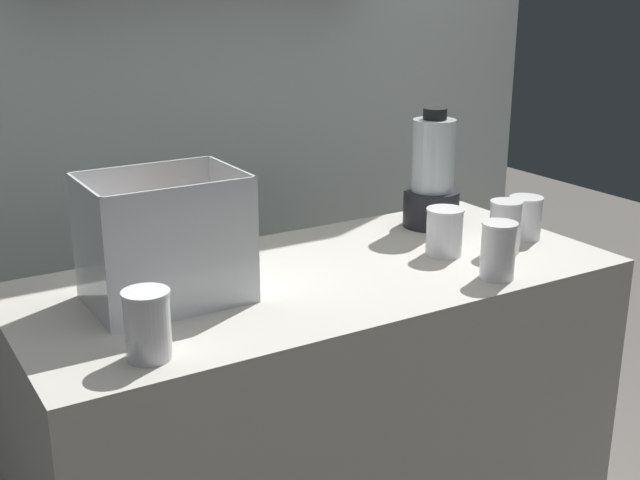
% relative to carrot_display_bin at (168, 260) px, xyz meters
% --- Properties ---
extents(counter, '(1.40, 0.64, 0.90)m').
position_rel_carrot_display_bin_xyz_m(counter, '(0.36, -0.03, -0.54)').
color(counter, beige).
rests_on(counter, ground_plane).
extents(back_wall_unit, '(2.60, 0.24, 2.50)m').
position_rel_carrot_display_bin_xyz_m(back_wall_unit, '(0.36, 0.73, 0.28)').
color(back_wall_unit, silver).
rests_on(back_wall_unit, ground_plane).
extents(carrot_display_bin, '(0.32, 0.24, 0.27)m').
position_rel_carrot_display_bin_xyz_m(carrot_display_bin, '(0.00, 0.00, 0.00)').
color(carrot_display_bin, white).
rests_on(carrot_display_bin, counter).
extents(blender_pitcher, '(0.15, 0.15, 0.32)m').
position_rel_carrot_display_bin_xyz_m(blender_pitcher, '(0.81, 0.14, 0.04)').
color(blender_pitcher, black).
rests_on(blender_pitcher, counter).
extents(juice_cup_beet_far_left, '(0.09, 0.09, 0.13)m').
position_rel_carrot_display_bin_xyz_m(juice_cup_beet_far_left, '(-0.14, -0.25, -0.03)').
color(juice_cup_beet_far_left, white).
rests_on(juice_cup_beet_far_left, counter).
extents(juice_cup_mango_left, '(0.08, 0.08, 0.13)m').
position_rel_carrot_display_bin_xyz_m(juice_cup_mango_left, '(0.68, -0.27, -0.03)').
color(juice_cup_mango_left, white).
rests_on(juice_cup_mango_left, counter).
extents(juice_cup_pomegranate_middle, '(0.09, 0.09, 0.12)m').
position_rel_carrot_display_bin_xyz_m(juice_cup_pomegranate_middle, '(0.69, -0.08, -0.04)').
color(juice_cup_pomegranate_middle, white).
rests_on(juice_cup_pomegranate_middle, counter).
extents(juice_cup_pomegranate_right, '(0.08, 0.08, 0.13)m').
position_rel_carrot_display_bin_xyz_m(juice_cup_pomegranate_right, '(0.83, -0.14, -0.03)').
color(juice_cup_pomegranate_right, white).
rests_on(juice_cup_pomegranate_right, counter).
extents(juice_cup_beet_far_right, '(0.09, 0.09, 0.11)m').
position_rel_carrot_display_bin_xyz_m(juice_cup_beet_far_right, '(0.95, -0.08, -0.04)').
color(juice_cup_beet_far_right, white).
rests_on(juice_cup_beet_far_right, counter).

